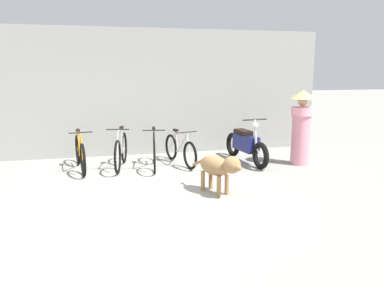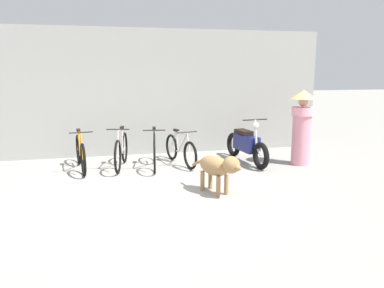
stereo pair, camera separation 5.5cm
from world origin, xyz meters
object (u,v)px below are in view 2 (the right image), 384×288
object	(u,v)px
bicycle_0	(81,153)
bicycle_3	(180,150)
motorcycle	(246,145)
person_in_robes	(302,124)
bicycle_1	(121,151)
bicycle_2	(154,151)
stray_dog	(218,167)

from	to	relation	value
bicycle_0	bicycle_3	xyz separation A→B (m)	(2.14, -0.01, -0.03)
motorcycle	person_in_robes	distance (m)	1.30
bicycle_1	person_in_robes	bearing A→B (deg)	92.48
bicycle_2	person_in_robes	distance (m)	3.29
bicycle_0	bicycle_2	xyz separation A→B (m)	(1.54, -0.16, 0.01)
bicycle_2	bicycle_3	xyz separation A→B (m)	(0.60, 0.15, -0.04)
bicycle_1	stray_dog	world-z (taller)	bicycle_1
motorcycle	bicycle_2	bearing A→B (deg)	-97.43
bicycle_2	person_in_robes	xyz separation A→B (m)	(3.21, -0.47, 0.55)
bicycle_2	stray_dog	distance (m)	2.18
bicycle_0	stray_dog	distance (m)	3.21
motorcycle	stray_dog	xyz separation A→B (m)	(-1.28, -2.00, 0.07)
bicycle_0	bicycle_3	bearing A→B (deg)	81.26
bicycle_1	motorcycle	world-z (taller)	motorcycle
bicycle_2	motorcycle	distance (m)	2.09
stray_dog	person_in_robes	distance (m)	2.89
bicycle_2	bicycle_1	bearing A→B (deg)	-93.08
bicycle_1	bicycle_2	world-z (taller)	bicycle_1
bicycle_0	stray_dog	bearing A→B (deg)	38.72
bicycle_2	bicycle_3	distance (m)	0.62
person_in_robes	bicycle_0	bearing A→B (deg)	-34.96
bicycle_3	stray_dog	bearing A→B (deg)	-7.78
stray_dog	person_in_robes	size ratio (longest dim) A/B	0.67
stray_dog	person_in_robes	world-z (taller)	person_in_robes
bicycle_2	person_in_robes	size ratio (longest dim) A/B	0.99
bicycle_0	person_in_robes	distance (m)	4.82
bicycle_3	bicycle_1	bearing A→B (deg)	-102.57
bicycle_0	bicycle_1	distance (m)	0.84
bicycle_1	stray_dog	xyz separation A→B (m)	(1.51, -2.15, 0.11)
motorcycle	bicycle_0	bearing A→B (deg)	-99.65
bicycle_1	motorcycle	bearing A→B (deg)	98.08
bicycle_1	stray_dog	bearing A→B (deg)	46.26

